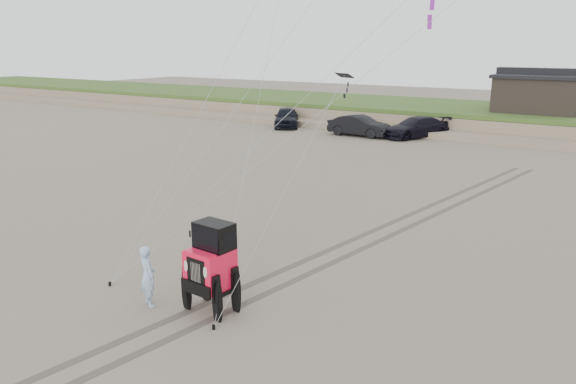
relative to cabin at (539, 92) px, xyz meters
The scene contains 11 objects.
ground 37.20m from the cabin, 93.09° to the right, with size 160.00×160.00×0.00m, color #6B6054.
dune_ridge 3.18m from the cabin, 165.96° to the left, with size 160.00×14.25×1.73m.
cabin is the anchor object (origin of this frame).
truck_a 20.07m from the cabin, 157.29° to the right, with size 1.98×4.91×1.67m, color black.
truck_b 14.24m from the cabin, 141.70° to the right, with size 1.69×4.84×1.59m, color black.
truck_c 10.34m from the cabin, 135.02° to the right, with size 2.18×5.37×1.56m, color black.
jeep 37.27m from the cabin, 91.72° to the right, with size 2.23×5.17×1.93m, color #FF143B, non-canonical shape.
man 38.04m from the cabin, 94.14° to the right, with size 0.62×0.41×1.70m, color #8296CA.
stake_main 38.05m from the cabin, 97.05° to the right, with size 0.08×0.08×0.12m, color black.
stake_aux 38.07m from the cabin, 90.62° to the right, with size 0.08×0.08×0.12m, color black.
tire_tracks 29.18m from the cabin, 90.00° to the right, with size 5.22×29.74×0.01m.
Camera 1 is at (10.06, -10.38, 6.84)m, focal length 35.00 mm.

